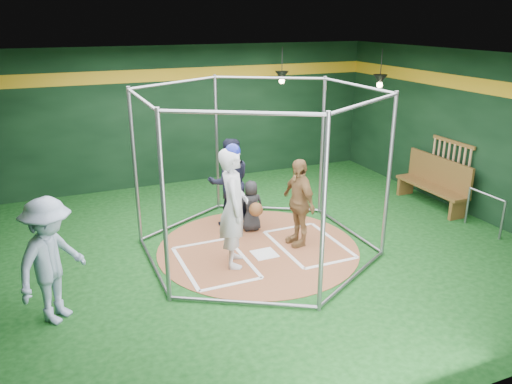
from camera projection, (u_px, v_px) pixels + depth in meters
name	position (u px, v px, depth m)	size (l,w,h in m)	color
room_shell	(258.00, 159.00, 8.89)	(10.10, 9.10, 3.53)	#0C360F
clay_disc	(258.00, 248.00, 9.47)	(3.80, 3.80, 0.01)	#945635
home_plate	(264.00, 254.00, 9.20)	(0.43, 0.43, 0.01)	white
batter_box_left	(215.00, 262.00, 8.89)	(1.17, 1.77, 0.01)	white
batter_box_right	(308.00, 244.00, 9.60)	(1.17, 1.77, 0.01)	white
batting_cage	(258.00, 173.00, 8.97)	(4.05, 4.67, 3.00)	gray
bat_rack	(451.00, 162.00, 11.29)	(0.07, 1.25, 0.98)	brown
pendant_lamp_near	(282.00, 76.00, 12.49)	(0.34, 0.34, 0.90)	black
pendant_lamp_far	(380.00, 80.00, 11.77)	(0.34, 0.34, 0.90)	black
batter_figure	(234.00, 207.00, 8.52)	(0.72, 0.89, 2.18)	silver
visitor_leopard	(298.00, 202.00, 9.37)	(0.99, 0.41, 1.69)	#B2844C
catcher_figure	(252.00, 206.00, 10.06)	(0.53, 0.57, 1.05)	black
umpire	(230.00, 183.00, 10.23)	(0.90, 0.70, 1.85)	black
bystander_blue	(51.00, 261.00, 6.97)	(1.21, 0.69, 1.87)	#93A6C3
dugout_bench	(435.00, 181.00, 11.43)	(0.46, 1.95, 1.14)	brown
steel_railing	(485.00, 206.00, 10.06)	(0.05, 0.94, 0.81)	gray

